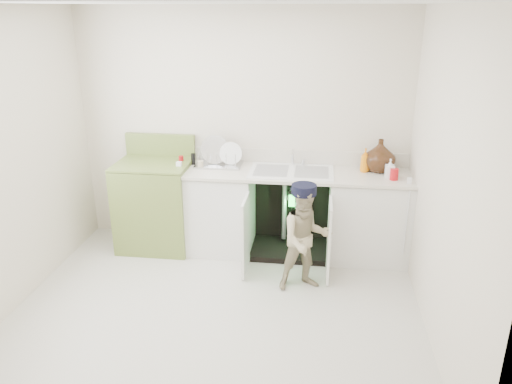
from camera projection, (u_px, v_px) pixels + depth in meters
ground at (217, 310)px, 4.33m from camera, size 3.50×3.50×0.00m
room_shell at (213, 174)px, 3.89m from camera, size 6.00×5.50×1.26m
counter_run at (293, 210)px, 5.22m from camera, size 2.44×1.02×1.23m
avocado_stove at (156, 203)px, 5.36m from camera, size 0.76×0.65×1.19m
repair_worker at (306, 238)px, 4.52m from camera, size 0.58×0.63×1.02m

